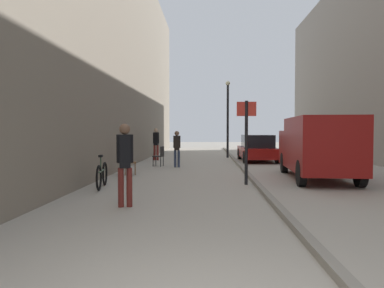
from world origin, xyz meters
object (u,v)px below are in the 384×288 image
(cafe_chair_near_window, at_px, (128,160))
(parked_car, at_px, (257,148))
(bicycle_leaning, at_px, (102,175))
(delivery_van, at_px, (317,146))
(lamp_post, at_px, (228,114))
(cafe_chair_by_doorway, at_px, (160,155))
(pedestrian_far_crossing, at_px, (125,159))
(street_sign_post, at_px, (246,135))
(pedestrian_mid_block, at_px, (156,142))
(pedestrian_main_foreground, at_px, (177,146))

(cafe_chair_near_window, bearing_deg, parked_car, 126.07)
(parked_car, bearing_deg, bicycle_leaning, -121.67)
(delivery_van, distance_m, lamp_post, 10.54)
(parked_car, height_order, cafe_chair_by_doorway, parked_car)
(pedestrian_far_crossing, distance_m, cafe_chair_by_doorway, 9.30)
(pedestrian_far_crossing, xyz_separation_m, street_sign_post, (3.00, 3.47, 0.49))
(pedestrian_far_crossing, bearing_deg, bicycle_leaning, 102.57)
(cafe_chair_by_doorway, bearing_deg, lamp_post, -19.47)
(delivery_van, height_order, bicycle_leaning, delivery_van)
(parked_car, relative_size, bicycle_leaning, 2.40)
(pedestrian_far_crossing, relative_size, cafe_chair_by_doorway, 1.95)
(delivery_van, bearing_deg, lamp_post, 107.78)
(pedestrian_far_crossing, xyz_separation_m, cafe_chair_near_window, (-1.24, 5.88, -0.51))
(pedestrian_far_crossing, bearing_deg, pedestrian_mid_block, 81.57)
(street_sign_post, bearing_deg, bicycle_leaning, 11.96)
(parked_car, bearing_deg, street_sign_post, -100.70)
(street_sign_post, height_order, bicycle_leaning, street_sign_post)
(delivery_van, bearing_deg, parked_car, 101.59)
(pedestrian_far_crossing, bearing_deg, lamp_post, 65.05)
(pedestrian_main_foreground, bearing_deg, pedestrian_mid_block, -64.51)
(delivery_van, xyz_separation_m, lamp_post, (-2.55, 10.10, 1.57))
(pedestrian_mid_block, xyz_separation_m, street_sign_post, (4.14, -9.30, 0.49))
(pedestrian_mid_block, height_order, street_sign_post, street_sign_post)
(parked_car, bearing_deg, pedestrian_mid_block, 175.62)
(pedestrian_far_crossing, bearing_deg, street_sign_post, 35.60)
(pedestrian_main_foreground, relative_size, cafe_chair_by_doorway, 1.77)
(parked_car, bearing_deg, lamp_post, 119.19)
(cafe_chair_near_window, bearing_deg, bicycle_leaning, -13.38)
(pedestrian_main_foreground, relative_size, pedestrian_mid_block, 0.92)
(pedestrian_main_foreground, height_order, delivery_van, delivery_van)
(lamp_post, height_order, bicycle_leaning, lamp_post)
(street_sign_post, distance_m, cafe_chair_by_doorway, 6.83)
(street_sign_post, bearing_deg, pedestrian_far_crossing, 49.92)
(pedestrian_mid_block, distance_m, lamp_post, 5.02)
(bicycle_leaning, height_order, cafe_chair_by_doorway, bicycle_leaning)
(parked_car, height_order, cafe_chair_near_window, parked_car)
(parked_car, distance_m, lamp_post, 3.59)
(lamp_post, bearing_deg, bicycle_leaning, -109.23)
(pedestrian_main_foreground, distance_m, bicycle_leaning, 6.48)
(lamp_post, bearing_deg, parked_car, -59.78)
(pedestrian_mid_block, height_order, delivery_van, delivery_van)
(lamp_post, xyz_separation_m, bicycle_leaning, (-4.32, -12.38, -2.34))
(parked_car, xyz_separation_m, cafe_chair_by_doorway, (-4.98, -3.16, -0.17))
(delivery_van, bearing_deg, cafe_chair_near_window, 175.42)
(lamp_post, xyz_separation_m, cafe_chair_near_window, (-4.27, -9.12, -2.18))
(parked_car, bearing_deg, pedestrian_far_crossing, -111.04)
(parked_car, height_order, lamp_post, lamp_post)
(pedestrian_mid_block, bearing_deg, cafe_chair_by_doorway, -65.99)
(parked_car, bearing_deg, cafe_chair_by_doorway, -148.63)
(pedestrian_main_foreground, bearing_deg, pedestrian_far_crossing, 91.73)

